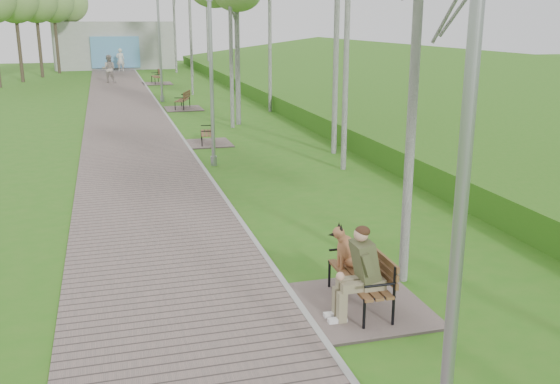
{
  "coord_description": "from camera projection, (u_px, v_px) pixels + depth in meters",
  "views": [
    {
      "loc": [
        -2.6,
        -7.26,
        4.19
      ],
      "look_at": [
        0.36,
        3.31,
        1.14
      ],
      "focal_mm": 40.0,
      "sensor_mm": 36.0,
      "label": 1
    }
  ],
  "objects": [
    {
      "name": "ground",
      "position": [
        320.0,
        336.0,
        8.53
      ],
      "size": [
        120.0,
        120.0,
        0.0
      ],
      "primitive_type": "plane",
      "color": "#2E6D17",
      "rests_on": "ground"
    },
    {
      "name": "walkway",
      "position": [
        126.0,
        115.0,
        28.03
      ],
      "size": [
        3.5,
        67.0,
        0.04
      ],
      "primitive_type": "cube",
      "color": "#6C5D57",
      "rests_on": "ground"
    },
    {
      "name": "kerb",
      "position": [
        165.0,
        114.0,
        28.48
      ],
      "size": [
        0.1,
        67.0,
        0.05
      ],
      "primitive_type": "cube",
      "color": "#999993",
      "rests_on": "ground"
    },
    {
      "name": "embankment",
      "position": [
        418.0,
        109.0,
        30.21
      ],
      "size": [
        14.0,
        70.0,
        1.6
      ],
      "primitive_type": "cube",
      "color": "#41701F",
      "rests_on": "ground"
    },
    {
      "name": "building_north",
      "position": [
        114.0,
        45.0,
        54.91
      ],
      "size": [
        10.0,
        5.2,
        4.0
      ],
      "color": "#9E9E99",
      "rests_on": "ground"
    },
    {
      "name": "bench_main",
      "position": [
        357.0,
        280.0,
        9.23
      ],
      "size": [
        1.87,
        2.08,
        1.63
      ],
      "color": "#6C5D57",
      "rests_on": "ground"
    },
    {
      "name": "bench_second",
      "position": [
        207.0,
        139.0,
        21.65
      ],
      "size": [
        1.55,
        1.72,
        0.95
      ],
      "color": "#6C5D57",
      "rests_on": "ground"
    },
    {
      "name": "bench_third",
      "position": [
        183.0,
        105.0,
        30.05
      ],
      "size": [
        1.75,
        1.94,
        1.07
      ],
      "color": "#6C5D57",
      "rests_on": "ground"
    },
    {
      "name": "bench_far",
      "position": [
        157.0,
        81.0,
        41.79
      ],
      "size": [
        1.91,
        2.12,
        1.17
      ],
      "color": "#6C5D57",
      "rests_on": "ground"
    },
    {
      "name": "lamp_post_near",
      "position": [
        460.0,
        213.0,
        5.57
      ],
      "size": [
        0.21,
        0.21,
        5.39
      ],
      "color": "#919398",
      "rests_on": "ground"
    },
    {
      "name": "lamp_post_second",
      "position": [
        212.0,
        88.0,
        17.88
      ],
      "size": [
        0.19,
        0.19,
        4.92
      ],
      "color": "#919398",
      "rests_on": "ground"
    },
    {
      "name": "lamp_post_third",
      "position": [
        160.0,
        53.0,
        32.12
      ],
      "size": [
        0.21,
        0.21,
        5.37
      ],
      "color": "#919398",
      "rests_on": "ground"
    },
    {
      "name": "pedestrian_near",
      "position": [
        120.0,
        60.0,
        51.44
      ],
      "size": [
        0.69,
        0.46,
        1.88
      ],
      "primitive_type": "imported",
      "rotation": [
        0.0,
        0.0,
        3.16
      ],
      "color": "silver",
      "rests_on": "ground"
    },
    {
      "name": "pedestrian_far",
      "position": [
        109.0,
        69.0,
        42.26
      ],
      "size": [
        1.02,
        0.85,
        1.88
      ],
      "primitive_type": "imported",
      "rotation": [
        0.0,
        0.0,
        2.98
      ],
      "color": "gray",
      "rests_on": "ground"
    }
  ]
}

